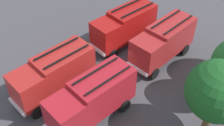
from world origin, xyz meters
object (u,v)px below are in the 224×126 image
at_px(fire_truck_0, 124,25).
at_px(fire_truck_1, 54,74).
at_px(fire_truck_2, 163,41).
at_px(tree_2, 218,91).
at_px(firefighter_3, 84,51).
at_px(fire_truck_3, 92,98).
at_px(firefighter_0, 73,42).
at_px(firefighter_2, 9,86).

xyz_separation_m(fire_truck_0, fire_truck_1, (9.31, 0.08, 0.00)).
xyz_separation_m(fire_truck_2, tree_2, (5.16, 7.19, 2.33)).
bearing_deg(firefighter_3, fire_truck_1, -65.74).
bearing_deg(fire_truck_2, fire_truck_0, -82.00).
distance_m(fire_truck_3, firefighter_3, 7.29).
distance_m(firefighter_3, tree_2, 13.36).
xyz_separation_m(fire_truck_0, fire_truck_3, (9.17, 4.30, 0.00)).
relative_size(fire_truck_0, firefighter_0, 4.34).
bearing_deg(firefighter_3, fire_truck_2, 48.92).
height_order(fire_truck_3, firefighter_2, fire_truck_3).
height_order(fire_truck_0, fire_truck_3, same).
bearing_deg(fire_truck_3, firefighter_2, -61.10).
bearing_deg(tree_2, fire_truck_0, -112.66).
relative_size(fire_truck_1, fire_truck_2, 1.01).
distance_m(fire_truck_2, tree_2, 9.15).
relative_size(firefighter_0, firefighter_2, 1.02).
relative_size(firefighter_0, tree_2, 0.26).
bearing_deg(tree_2, fire_truck_3, -59.37).
xyz_separation_m(fire_truck_0, tree_2, (4.85, 11.61, 2.33)).
bearing_deg(tree_2, firefighter_2, -63.22).
bearing_deg(firefighter_2, fire_truck_3, -48.18).
distance_m(firefighter_0, firefighter_2, 7.75).
height_order(fire_truck_1, firefighter_2, fire_truck_1).
bearing_deg(fire_truck_3, tree_2, 127.09).
bearing_deg(fire_truck_2, firefighter_3, -45.05).
xyz_separation_m(fire_truck_2, fire_truck_3, (9.49, -0.12, 0.00)).
distance_m(firefighter_2, tree_2, 16.39).
distance_m(fire_truck_0, fire_truck_2, 4.43).
distance_m(firefighter_0, tree_2, 15.08).
xyz_separation_m(fire_truck_0, firefighter_2, (12.05, -2.68, -1.21)).
relative_size(fire_truck_2, firefighter_0, 4.28).
bearing_deg(fire_truck_1, fire_truck_2, 161.35).
bearing_deg(firefighter_3, fire_truck_0, 82.48).
bearing_deg(firefighter_0, firefighter_3, -73.73).
relative_size(fire_truck_1, firefighter_2, 4.38).
relative_size(fire_truck_3, firefighter_2, 4.40).
height_order(fire_truck_2, tree_2, tree_2).
height_order(fire_truck_1, tree_2, tree_2).
relative_size(fire_truck_1, firefighter_3, 4.33).
xyz_separation_m(firefighter_2, firefighter_3, (-7.41, 1.40, 0.01)).
height_order(fire_truck_1, fire_truck_3, same).
relative_size(firefighter_0, firefighter_3, 1.01).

